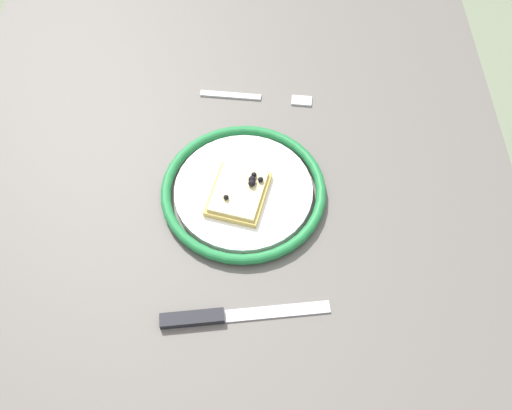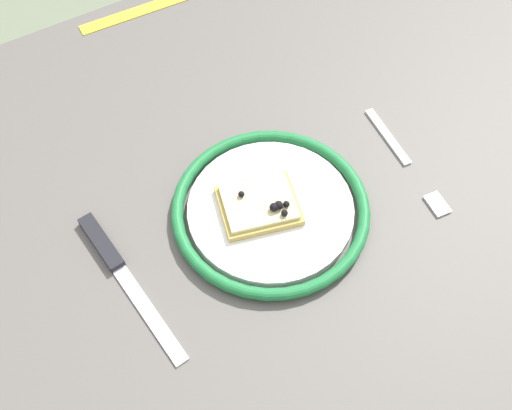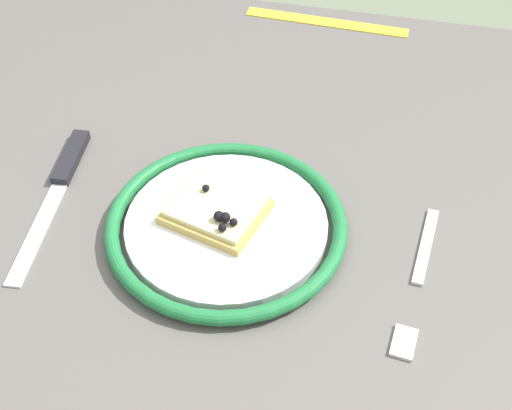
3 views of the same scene
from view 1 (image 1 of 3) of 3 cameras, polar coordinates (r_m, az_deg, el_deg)
The scene contains 6 objects.
ground_plane at distance 1.63m, azimuth -1.65°, elevation -12.42°, with size 6.00×6.00×0.00m, color slate.
dining_table at distance 1.01m, azimuth -2.59°, elevation 1.05°, with size 1.12×0.94×0.77m.
plate at distance 0.91m, azimuth -1.26°, elevation 1.42°, with size 0.26×0.26×0.02m.
pizza_slice_near at distance 0.89m, azimuth -1.74°, elevation 1.22°, with size 0.12×0.11×0.03m.
knife at distance 0.81m, azimuth -4.07°, elevation -11.08°, with size 0.04×0.24×0.01m.
fork at distance 1.04m, azimuth 0.13°, elevation 10.72°, with size 0.04×0.20×0.00m.
Camera 1 is at (0.56, 0.05, 1.53)m, focal length 39.96 mm.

